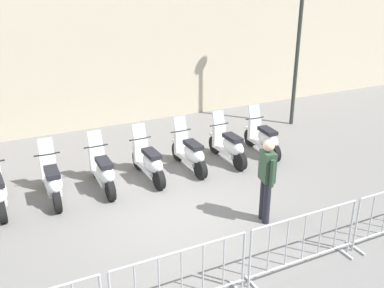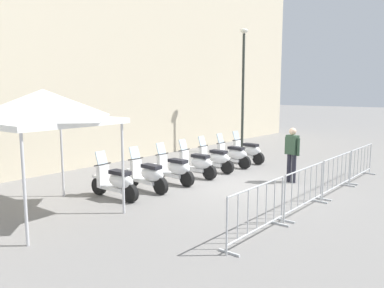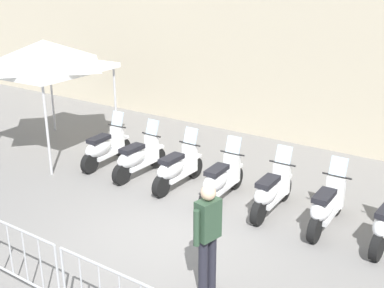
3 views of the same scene
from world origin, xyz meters
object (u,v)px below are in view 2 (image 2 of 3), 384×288
motorcycle_2 (174,169)px  motorcycle_4 (215,159)px  motorcycle_0 (116,182)px  canopy_tent (43,107)px  barrier_segment_0 (257,212)px  officer_near_row_end (292,152)px  barrier_segment_2 (337,174)px  barrier_segment_3 (361,163)px  motorcycle_3 (196,164)px  street_lamp (243,78)px  motorcycle_1 (148,175)px  motorcycle_6 (247,152)px  barrier_segment_1 (305,190)px  motorcycle_5 (232,155)px

motorcycle_2 → motorcycle_4: size_ratio=1.00×
motorcycle_0 → canopy_tent: bearing=176.2°
barrier_segment_0 → officer_near_row_end: (4.78, 1.32, 0.46)m
motorcycle_0 → barrier_segment_2: (4.23, -4.49, 0.07)m
barrier_segment_3 → motorcycle_3: bearing=125.2°
barrier_segment_0 → street_lamp: (9.17, 5.65, 2.90)m
motorcycle_1 → motorcycle_6: 5.55m
motorcycle_4 → barrier_segment_1: 4.85m
motorcycle_5 → barrier_segment_3: (0.89, -4.36, 0.07)m
street_lamp → barrier_segment_0: bearing=-148.4°
motorcycle_0 → barrier_segment_0: size_ratio=0.81×
motorcycle_1 → barrier_segment_2: 5.39m
canopy_tent → motorcycle_3: bearing=-3.5°
motorcycle_0 → barrier_segment_2: motorcycle_0 is taller
officer_near_row_end → canopy_tent: canopy_tent is taller
barrier_segment_2 → officer_near_row_end: 1.63m
motorcycle_4 → officer_near_row_end: officer_near_row_end is taller
officer_near_row_end → motorcycle_5: bearing=71.2°
motorcycle_2 → motorcycle_0: bearing=175.8°
canopy_tent → street_lamp: bearing=6.4°
motorcycle_3 → motorcycle_0: bearing=176.6°
motorcycle_3 → officer_near_row_end: size_ratio=0.99×
motorcycle_1 → officer_near_row_end: bearing=-39.2°
motorcycle_5 → canopy_tent: (-7.45, 0.36, 2.06)m
motorcycle_3 → motorcycle_6: (3.32, -0.05, 0.00)m
motorcycle_5 → motorcycle_1: bearing=178.4°
barrier_segment_1 → motorcycle_0: bearing=114.8°
barrier_segment_0 → barrier_segment_2: same height
barrier_segment_2 → barrier_segment_3: bearing=-2.6°
barrier_segment_2 → officer_near_row_end: officer_near_row_end is taller
barrier_segment_2 → officer_near_row_end: (0.38, 1.52, 0.46)m
officer_near_row_end → motorcycle_0: bearing=147.2°
motorcycle_3 → barrier_segment_3: motorcycle_3 is taller
motorcycle_6 → officer_near_row_end: officer_near_row_end is taller
motorcycle_4 → motorcycle_6: 2.21m
barrier_segment_3 → officer_near_row_end: (-1.82, 1.62, 0.46)m
motorcycle_2 → barrier_segment_3: size_ratio=0.82×
barrier_segment_1 → street_lamp: street_lamp is taller
barrier_segment_2 → barrier_segment_3: 2.20m
motorcycle_0 → barrier_segment_1: motorcycle_0 is taller
motorcycle_4 → barrier_segment_2: bearing=-92.7°
barrier_segment_1 → street_lamp: size_ratio=0.37×
motorcycle_5 → barrier_segment_2: motorcycle_5 is taller
barrier_segment_1 → canopy_tent: bearing=131.1°
motorcycle_3 → barrier_segment_0: motorcycle_3 is taller
motorcycle_2 → barrier_segment_0: motorcycle_2 is taller
motorcycle_2 → canopy_tent: 4.62m
motorcycle_1 → motorcycle_6: size_ratio=1.00×
motorcycle_4 → barrier_segment_3: bearing=-65.7°
barrier_segment_3 → barrier_segment_2: bearing=177.4°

